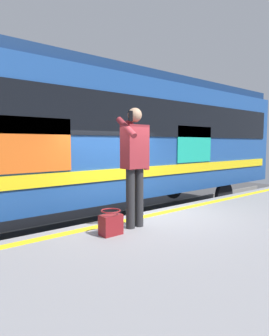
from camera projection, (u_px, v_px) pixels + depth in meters
name	position (u px, v px, depth m)	size (l,w,h in m)	color
ground_plane	(137.00, 260.00, 5.72)	(24.70, 24.70, 0.00)	#3D3D3F
platform	(261.00, 282.00, 3.82)	(15.88, 4.90, 0.92)	gray
safety_line	(148.00, 216.00, 5.41)	(15.56, 0.16, 0.01)	yellow
track_rail_near	(95.00, 237.00, 6.87)	(20.65, 0.08, 0.16)	slate
track_rail_far	(66.00, 224.00, 7.96)	(20.65, 0.08, 0.16)	slate
train_carriage	(98.00, 135.00, 7.59)	(12.63, 2.73, 3.86)	#1E478C
passenger	(135.00, 157.00, 4.62)	(0.57, 0.55, 1.87)	#262628
handbag	(111.00, 224.00, 4.29)	(0.32, 0.29, 0.37)	maroon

